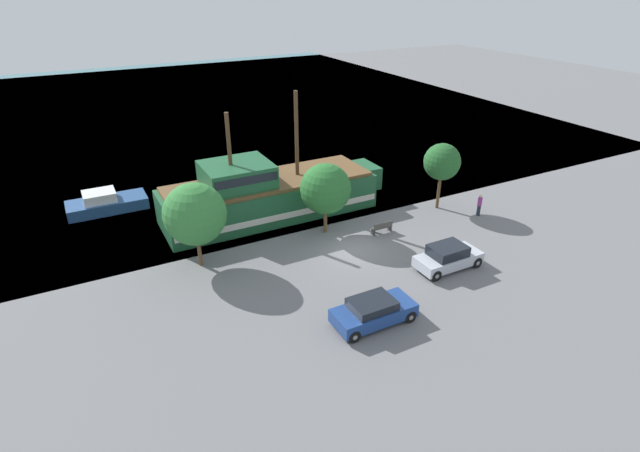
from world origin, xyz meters
TOP-DOWN VIEW (x-y plane):
  - ground_plane at (0.00, 0.00)m, footprint 160.00×160.00m
  - water_surface at (0.00, 44.00)m, footprint 80.00×80.00m
  - pirate_ship at (-2.71, 7.65)m, footprint 17.01×5.15m
  - moored_boat_dockside at (-13.39, 14.14)m, footprint 5.77×2.49m
  - parked_car_curb_front at (-2.97, -7.05)m, footprint 4.35×1.96m
  - parked_car_curb_mid at (4.08, -4.62)m, footprint 4.19×1.89m
  - fire_hydrant at (5.99, -2.98)m, footprint 0.42×0.25m
  - bench_promenade_east at (3.14, 1.11)m, footprint 1.52×0.45m
  - pedestrian_walking_near at (11.20, 0.14)m, footprint 0.32×0.32m
  - tree_row_east at (-9.26, 2.82)m, footprint 3.78×3.78m
  - tree_row_mideast at (-0.29, 3.10)m, footprint 3.47×3.47m
  - tree_row_midwest at (9.34, 2.66)m, footprint 2.75×2.75m

SIDE VIEW (x-z plane):
  - ground_plane at x=0.00m, z-range 0.00..0.00m
  - water_surface at x=0.00m, z-range 0.00..0.00m
  - fire_hydrant at x=5.99m, z-range 0.03..0.79m
  - bench_promenade_east at x=3.14m, z-range 0.00..0.85m
  - moored_boat_dockside at x=-13.39m, z-range -0.19..1.40m
  - parked_car_curb_front at x=-2.97m, z-range 0.01..1.44m
  - parked_car_curb_mid at x=4.08m, z-range -0.01..1.55m
  - pedestrian_walking_near at x=11.20m, z-range 0.01..1.67m
  - pirate_ship at x=-2.71m, z-range -2.84..6.15m
  - tree_row_mideast at x=-0.29m, z-range 0.77..5.79m
  - tree_row_east at x=-9.26m, z-range 0.81..6.22m
  - tree_row_midwest at x=9.34m, z-range 1.17..6.29m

